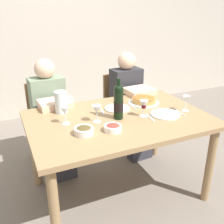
# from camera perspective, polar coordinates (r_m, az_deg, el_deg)

# --- Properties ---
(ground_plane) EXTENTS (8.00, 8.00, 0.00)m
(ground_plane) POSITION_cam_1_polar(r_m,az_deg,el_deg) (2.58, 1.35, -16.81)
(ground_plane) COLOR slate
(back_wall) EXTENTS (8.00, 0.10, 2.80)m
(back_wall) POSITION_cam_1_polar(r_m,az_deg,el_deg) (4.13, -12.53, 18.69)
(back_wall) COLOR beige
(back_wall) RESTS_ON ground
(dining_table) EXTENTS (1.50, 1.00, 0.76)m
(dining_table) POSITION_cam_1_polar(r_m,az_deg,el_deg) (2.22, 1.50, -3.37)
(dining_table) COLOR #9E7A51
(dining_table) RESTS_ON ground
(wine_bottle) EXTENTS (0.08, 0.08, 0.34)m
(wine_bottle) POSITION_cam_1_polar(r_m,az_deg,el_deg) (2.11, 1.43, 2.25)
(wine_bottle) COLOR black
(wine_bottle) RESTS_ON dining_table
(water_pitcher) EXTENTS (0.16, 0.11, 0.19)m
(water_pitcher) POSITION_cam_1_polar(r_m,az_deg,el_deg) (2.30, -11.07, 1.88)
(water_pitcher) COLOR silver
(water_pitcher) RESTS_ON dining_table
(baked_tart) EXTENTS (0.29, 0.29, 0.06)m
(baked_tart) POSITION_cam_1_polar(r_m,az_deg,el_deg) (2.51, 7.00, 2.58)
(baked_tart) COLOR silver
(baked_tart) RESTS_ON dining_table
(salad_bowl) EXTENTS (0.13, 0.13, 0.05)m
(salad_bowl) POSITION_cam_1_polar(r_m,az_deg,el_deg) (1.94, 0.20, -3.43)
(salad_bowl) COLOR white
(salad_bowl) RESTS_ON dining_table
(olive_bowl) EXTENTS (0.14, 0.14, 0.06)m
(olive_bowl) POSITION_cam_1_polar(r_m,az_deg,el_deg) (1.91, -6.18, -4.01)
(olive_bowl) COLOR white
(olive_bowl) RESTS_ON dining_table
(wine_glass_left_diner) EXTENTS (0.07, 0.07, 0.14)m
(wine_glass_left_diner) POSITION_cam_1_polar(r_m,az_deg,el_deg) (2.07, -3.37, 0.40)
(wine_glass_left_diner) COLOR silver
(wine_glass_left_diner) RESTS_ON dining_table
(wine_glass_right_diner) EXTENTS (0.06, 0.06, 0.14)m
(wine_glass_right_diner) POSITION_cam_1_polar(r_m,az_deg,el_deg) (2.06, -10.27, 0.02)
(wine_glass_right_diner) COLOR silver
(wine_glass_right_diner) RESTS_ON dining_table
(wine_glass_centre) EXTENTS (0.06, 0.06, 0.14)m
(wine_glass_centre) POSITION_cam_1_polar(r_m,az_deg,el_deg) (2.37, 15.95, 2.53)
(wine_glass_centre) COLOR silver
(wine_glass_centre) RESTS_ON dining_table
(wine_glass_spare) EXTENTS (0.07, 0.07, 0.14)m
(wine_glass_spare) POSITION_cam_1_polar(r_m,az_deg,el_deg) (2.18, 6.99, 1.51)
(wine_glass_spare) COLOR silver
(wine_glass_spare) RESTS_ON dining_table
(dinner_plate_left_setting) EXTENTS (0.25, 0.25, 0.01)m
(dinner_plate_left_setting) POSITION_cam_1_polar(r_m,az_deg,el_deg) (2.28, 11.58, -0.48)
(dinner_plate_left_setting) COLOR white
(dinner_plate_left_setting) RESTS_ON dining_table
(dinner_plate_right_setting) EXTENTS (0.23, 0.23, 0.01)m
(dinner_plate_right_setting) POSITION_cam_1_polar(r_m,az_deg,el_deg) (2.36, 1.21, 0.80)
(dinner_plate_right_setting) COLOR silver
(dinner_plate_right_setting) RESTS_ON dining_table
(fork_left_setting) EXTENTS (0.04, 0.16, 0.00)m
(fork_left_setting) POSITION_cam_1_polar(r_m,az_deg,el_deg) (2.20, 8.37, -1.19)
(fork_left_setting) COLOR silver
(fork_left_setting) RESTS_ON dining_table
(knife_left_setting) EXTENTS (0.03, 0.18, 0.00)m
(knife_left_setting) POSITION_cam_1_polar(r_m,az_deg,el_deg) (2.36, 14.55, 0.02)
(knife_left_setting) COLOR silver
(knife_left_setting) RESTS_ON dining_table
(knife_right_setting) EXTENTS (0.01, 0.18, 0.00)m
(knife_right_setting) POSITION_cam_1_polar(r_m,az_deg,el_deg) (2.42, 4.42, 1.25)
(knife_right_setting) COLOR silver
(knife_right_setting) RESTS_ON dining_table
(spoon_right_setting) EXTENTS (0.04, 0.16, 0.00)m
(spoon_right_setting) POSITION_cam_1_polar(r_m,az_deg,el_deg) (2.30, -2.17, 0.15)
(spoon_right_setting) COLOR silver
(spoon_right_setting) RESTS_ON dining_table
(chair_left) EXTENTS (0.42, 0.42, 0.87)m
(chair_left) POSITION_cam_1_polar(r_m,az_deg,el_deg) (2.93, -14.03, -1.11)
(chair_left) COLOR olive
(chair_left) RESTS_ON ground
(diner_left) EXTENTS (0.35, 0.52, 1.16)m
(diner_left) POSITION_cam_1_polar(r_m,az_deg,el_deg) (2.67, -13.06, -0.58)
(diner_left) COLOR gray
(diner_left) RESTS_ON ground
(chair_right) EXTENTS (0.43, 0.43, 0.87)m
(chair_right) POSITION_cam_1_polar(r_m,az_deg,el_deg) (3.19, 1.92, 1.55)
(chair_right) COLOR olive
(chair_right) RESTS_ON ground
(diner_right) EXTENTS (0.36, 0.52, 1.16)m
(diner_right) POSITION_cam_1_polar(r_m,az_deg,el_deg) (2.96, 4.17, 2.26)
(diner_right) COLOR #2D2D33
(diner_right) RESTS_ON ground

